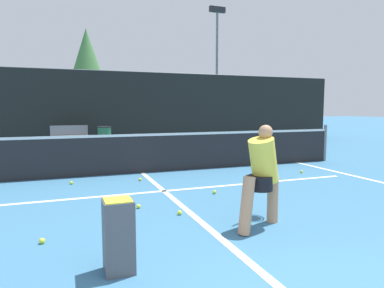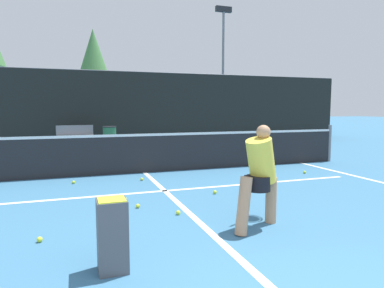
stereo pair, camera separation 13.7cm
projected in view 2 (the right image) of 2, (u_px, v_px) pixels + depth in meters
name	position (u px, v px, depth m)	size (l,w,h in m)	color
court_service_line	(165.00, 191.00, 6.47)	(8.25, 0.10, 0.01)	white
court_center_mark	(182.00, 207.00, 5.43)	(0.10, 6.14, 0.01)	white
net	(144.00, 152.00, 8.26)	(11.09, 0.09, 1.07)	slate
fence_back	(111.00, 107.00, 15.23)	(24.00, 0.06, 3.21)	black
player_practicing	(260.00, 173.00, 4.44)	(1.00, 0.93, 1.36)	tan
tennis_ball_scattered_0	(305.00, 172.00, 8.19)	(0.07, 0.07, 0.07)	#D1E033
tennis_ball_scattered_2	(40.00, 239.00, 4.00)	(0.07, 0.07, 0.07)	#D1E033
tennis_ball_scattered_3	(142.00, 179.00, 7.39)	(0.07, 0.07, 0.07)	#D1E033
tennis_ball_scattered_4	(178.00, 213.00, 5.03)	(0.07, 0.07, 0.07)	#D1E033
tennis_ball_scattered_5	(215.00, 192.00, 6.25)	(0.07, 0.07, 0.07)	#D1E033
tennis_ball_scattered_6	(74.00, 182.00, 7.08)	(0.07, 0.07, 0.07)	#D1E033
tennis_ball_scattered_7	(138.00, 206.00, 5.37)	(0.07, 0.07, 0.07)	#D1E033
tennis_ball_scattered_8	(125.00, 199.00, 5.77)	(0.07, 0.07, 0.07)	#D1E033
ball_hopper	(112.00, 233.00, 3.27)	(0.28, 0.28, 0.71)	#4C4C51
courtside_bench	(75.00, 135.00, 13.90)	(1.46, 0.45, 0.86)	slate
trash_bin	(110.00, 136.00, 14.08)	(0.56, 0.56, 0.82)	#28603D
parked_car	(177.00, 124.00, 19.96)	(1.68, 3.92, 1.48)	navy
floodlight_mast	(223.00, 53.00, 22.70)	(1.10, 0.24, 8.19)	slate
tree_mid	(94.00, 60.00, 22.36)	(2.51, 2.51, 6.68)	brown
tree_east	(125.00, 79.00, 23.92)	(3.57, 3.57, 4.05)	brown
building_far	(92.00, 99.00, 30.71)	(36.00, 2.40, 4.77)	#B2ADA3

